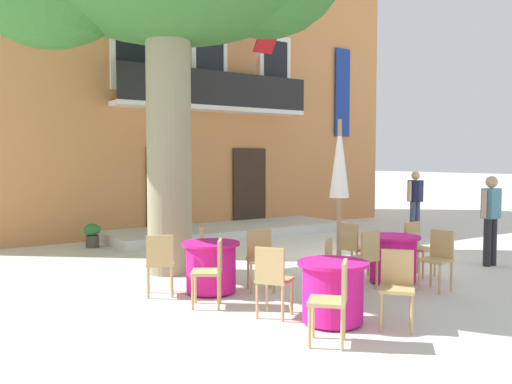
% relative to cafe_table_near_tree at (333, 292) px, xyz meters
% --- Properties ---
extents(ground_plane, '(120.00, 120.00, 0.00)m').
position_rel_cafe_table_near_tree_xyz_m(ground_plane, '(3.28, 3.18, -0.39)').
color(ground_plane, silver).
extents(building_facade, '(13.00, 5.09, 7.50)m').
position_rel_cafe_table_near_tree_xyz_m(building_facade, '(2.85, 10.16, 3.36)').
color(building_facade, '#CC844C').
rests_on(building_facade, ground).
extents(entrance_step_platform, '(6.37, 2.07, 0.25)m').
position_rel_cafe_table_near_tree_xyz_m(entrance_step_platform, '(2.85, 7.14, -0.27)').
color(entrance_step_platform, silver).
rests_on(entrance_step_platform, ground).
extents(cafe_table_near_tree, '(0.86, 0.86, 0.76)m').
position_rel_cafe_table_near_tree_xyz_m(cafe_table_near_tree, '(0.00, 0.00, 0.00)').
color(cafe_table_near_tree, '#DB1984').
rests_on(cafe_table_near_tree, ground).
extents(cafe_chair_near_tree_0, '(0.56, 0.56, 0.91)m').
position_rel_cafe_table_near_tree_xyz_m(cafe_chair_near_tree_0, '(0.55, -0.52, 0.14)').
color(cafe_chair_near_tree_0, tan).
rests_on(cafe_chair_near_tree_0, ground).
extents(cafe_chair_near_tree_1, '(0.56, 0.56, 0.91)m').
position_rel_cafe_table_near_tree_xyz_m(cafe_chair_near_tree_1, '(0.54, 0.53, 0.14)').
color(cafe_chair_near_tree_1, tan).
rests_on(cafe_chair_near_tree_1, ground).
extents(cafe_chair_near_tree_2, '(0.55, 0.55, 0.91)m').
position_rel_cafe_table_near_tree_xyz_m(cafe_chair_near_tree_2, '(-0.47, 0.59, 0.14)').
color(cafe_chair_near_tree_2, tan).
rests_on(cafe_chair_near_tree_2, ground).
extents(cafe_chair_near_tree_3, '(0.57, 0.57, 0.91)m').
position_rel_cafe_table_near_tree_xyz_m(cafe_chair_near_tree_3, '(-0.49, -0.57, 0.14)').
color(cafe_chair_near_tree_3, tan).
rests_on(cafe_chair_near_tree_3, ground).
extents(cafe_table_middle, '(0.86, 0.86, 0.76)m').
position_rel_cafe_table_near_tree_xyz_m(cafe_table_middle, '(2.29, 1.09, 0.00)').
color(cafe_table_middle, '#DB1984').
rests_on(cafe_table_middle, ground).
extents(cafe_chair_middle_0, '(0.47, 0.47, 0.91)m').
position_rel_cafe_table_near_tree_xyz_m(cafe_chair_middle_0, '(2.07, 1.81, 0.14)').
color(cafe_chair_middle_0, tan).
rests_on(cafe_chair_middle_0, ground).
extents(cafe_chair_middle_1, '(0.42, 0.42, 0.91)m').
position_rel_cafe_table_near_tree_xyz_m(cafe_chair_middle_1, '(1.54, 0.98, 0.14)').
color(cafe_chair_middle_1, tan).
rests_on(cafe_chair_middle_1, ground).
extents(cafe_chair_middle_2, '(0.45, 0.45, 0.91)m').
position_rel_cafe_table_near_tree_xyz_m(cafe_chair_middle_2, '(2.46, 0.35, 0.14)').
color(cafe_chair_middle_2, tan).
rests_on(cafe_chair_middle_2, ground).
extents(cafe_chair_middle_3, '(0.43, 0.43, 0.91)m').
position_rel_cafe_table_near_tree_xyz_m(cafe_chair_middle_3, '(3.03, 1.22, 0.14)').
color(cafe_chair_middle_3, tan).
rests_on(cafe_chair_middle_3, ground).
extents(cafe_table_front, '(0.86, 0.86, 0.76)m').
position_rel_cafe_table_near_tree_xyz_m(cafe_table_front, '(-0.48, 2.14, 0.00)').
color(cafe_table_front, '#DB1984').
rests_on(cafe_table_front, ground).
extents(cafe_chair_front_0, '(0.53, 0.53, 0.91)m').
position_rel_cafe_table_near_tree_xyz_m(cafe_chair_front_0, '(0.22, 1.88, 0.14)').
color(cafe_chair_front_0, tan).
rests_on(cafe_chair_front_0, ground).
extents(cafe_chair_front_1, '(0.55, 0.55, 0.91)m').
position_rel_cafe_table_near_tree_xyz_m(cafe_chair_front_1, '(-0.16, 2.82, 0.14)').
color(cafe_chair_front_1, tan).
rests_on(cafe_chair_front_1, ground).
extents(cafe_chair_front_2, '(0.53, 0.53, 0.91)m').
position_rel_cafe_table_near_tree_xyz_m(cafe_chair_front_2, '(-1.20, 2.37, 0.14)').
color(cafe_chair_front_2, tan).
rests_on(cafe_chair_front_2, ground).
extents(cafe_chair_front_3, '(0.56, 0.56, 0.91)m').
position_rel_cafe_table_near_tree_xyz_m(cafe_chair_front_3, '(-0.84, 1.47, 0.14)').
color(cafe_chair_front_3, tan).
rests_on(cafe_chair_front_3, ground).
extents(cafe_umbrella, '(0.44, 0.44, 2.55)m').
position_rel_cafe_table_near_tree_xyz_m(cafe_umbrella, '(0.86, 0.83, 1.27)').
color(cafe_umbrella, '#997A56').
rests_on(cafe_umbrella, ground).
extents(ground_planter_left, '(0.38, 0.38, 0.54)m').
position_rel_cafe_table_near_tree_xyz_m(ground_planter_left, '(-0.68, 7.25, -0.09)').
color(ground_planter_left, '#47423D').
rests_on(ground_planter_left, ground).
extents(pedestrian_near_entrance, '(0.53, 0.24, 1.68)m').
position_rel_cafe_table_near_tree_xyz_m(pedestrian_near_entrance, '(4.84, 1.00, 0.56)').
color(pedestrian_near_entrance, '#232328').
rests_on(pedestrian_near_entrance, ground).
extents(pedestrian_mid_plaza, '(0.53, 0.37, 1.68)m').
position_rel_cafe_table_near_tree_xyz_m(pedestrian_mid_plaza, '(6.87, 4.42, 0.56)').
color(pedestrian_mid_plaza, '#384260').
rests_on(pedestrian_mid_plaza, ground).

